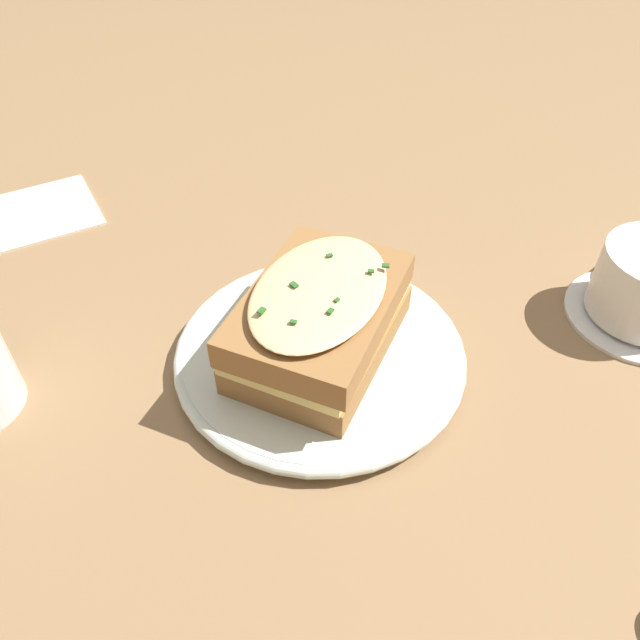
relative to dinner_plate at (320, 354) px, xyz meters
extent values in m
plane|color=olive|center=(0.01, 0.01, -0.01)|extent=(2.40, 2.40, 0.00)
cylinder|color=silver|center=(0.00, 0.00, 0.00)|extent=(0.21, 0.21, 0.02)
torus|color=silver|center=(0.00, 0.00, 0.00)|extent=(0.23, 0.23, 0.01)
cube|color=olive|center=(0.00, 0.00, 0.02)|extent=(0.18, 0.17, 0.02)
cube|color=#EAD17A|center=(0.00, 0.00, 0.04)|extent=(0.18, 0.16, 0.01)
cube|color=olive|center=(0.00, 0.01, 0.06)|extent=(0.18, 0.17, 0.02)
ellipsoid|color=beige|center=(0.00, 0.01, 0.07)|extent=(0.16, 0.15, 0.01)
cube|color=#2D6028|center=(0.00, 0.03, 0.08)|extent=(0.00, 0.00, 0.00)
cube|color=#2D6028|center=(0.02, 0.00, 0.08)|extent=(0.01, 0.01, 0.00)
cube|color=#2D6028|center=(0.01, 0.03, 0.08)|extent=(0.01, 0.01, 0.00)
cube|color=#2D6028|center=(0.04, 0.03, 0.08)|extent=(0.01, 0.01, 0.00)
cube|color=#2D6028|center=(-0.05, 0.01, 0.08)|extent=(0.01, 0.01, 0.00)
cube|color=#2D6028|center=(-0.02, -0.02, 0.08)|extent=(0.01, 0.00, 0.00)
cube|color=#2D6028|center=(-0.04, 0.01, 0.08)|extent=(0.01, 0.01, 0.00)
cube|color=#2D6028|center=(0.05, 0.02, 0.08)|extent=(0.01, 0.01, 0.00)
cylinder|color=white|center=(-0.26, 0.09, -0.01)|extent=(0.12, 0.12, 0.01)
cube|color=white|center=(0.16, -0.33, -0.01)|extent=(0.13, 0.11, 0.00)
camera|label=1|loc=(0.16, 0.30, 0.36)|focal=35.00mm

